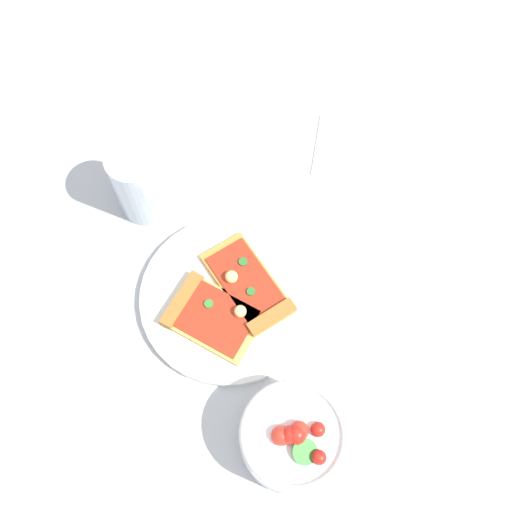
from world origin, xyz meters
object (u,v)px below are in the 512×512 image
object	(u,v)px
pizza_slice_near	(250,288)
soda_glass	(141,183)
paper_napkin	(355,150)
pizza_slice_far	(209,314)
plate	(229,297)
salad_bowl	(293,437)

from	to	relation	value
pizza_slice_near	soda_glass	bearing A→B (deg)	162.82
paper_napkin	pizza_slice_near	bearing A→B (deg)	-98.63
pizza_slice_far	paper_napkin	size ratio (longest dim) A/B	0.99
soda_glass	paper_napkin	world-z (taller)	soda_glass
plate	salad_bowl	size ratio (longest dim) A/B	1.94
pizza_slice_near	paper_napkin	world-z (taller)	pizza_slice_near
pizza_slice_near	soda_glass	world-z (taller)	soda_glass
paper_napkin	plate	bearing A→B (deg)	-102.25
pizza_slice_near	salad_bowl	bearing A→B (deg)	-49.48
pizza_slice_near	soda_glass	xyz separation A→B (m)	(-0.22, 0.07, 0.04)
pizza_slice_near	pizza_slice_far	bearing A→B (deg)	-119.88
plate	salad_bowl	xyz separation A→B (m)	(0.17, -0.15, 0.03)
pizza_slice_near	paper_napkin	size ratio (longest dim) A/B	1.25
pizza_slice_near	pizza_slice_far	world-z (taller)	same
pizza_slice_far	salad_bowl	distance (m)	0.21
salad_bowl	paper_napkin	bearing A→B (deg)	101.43
salad_bowl	paper_napkin	xyz separation A→B (m)	(-0.10, 0.47, -0.04)
soda_glass	pizza_slice_far	bearing A→B (deg)	-35.25
plate	soda_glass	bearing A→B (deg)	155.52
salad_bowl	soda_glass	bearing A→B (deg)	146.97
plate	pizza_slice_far	xyz separation A→B (m)	(-0.01, -0.04, 0.01)
soda_glass	paper_napkin	xyz separation A→B (m)	(0.26, 0.24, -0.06)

